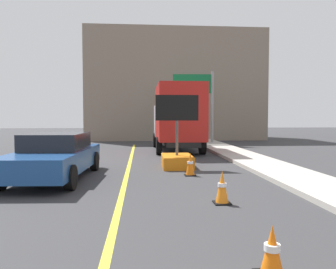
# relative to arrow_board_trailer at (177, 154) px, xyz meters

# --- Properties ---
(lane_center_stripe) EXTENTS (0.14, 36.00, 0.01)m
(lane_center_stripe) POSITION_rel_arrow_board_trailer_xyz_m (-1.80, -7.61, -0.48)
(lane_center_stripe) COLOR yellow
(lane_center_stripe) RESTS_ON ground
(arrow_board_trailer) EXTENTS (1.60, 1.82, 2.70)m
(arrow_board_trailer) POSITION_rel_arrow_board_trailer_xyz_m (0.00, 0.00, 0.00)
(arrow_board_trailer) COLOR orange
(arrow_board_trailer) RESTS_ON ground
(box_truck) EXTENTS (2.48, 6.71, 3.54)m
(box_truck) POSITION_rel_arrow_board_trailer_xyz_m (0.65, 5.96, 1.41)
(box_truck) COLOR black
(box_truck) RESTS_ON ground
(pickup_car) EXTENTS (2.22, 4.95, 1.38)m
(pickup_car) POSITION_rel_arrow_board_trailer_xyz_m (-3.95, -2.02, 0.22)
(pickup_car) COLOR navy
(pickup_car) RESTS_ON ground
(highway_guide_sign) EXTENTS (2.79, 0.27, 5.00)m
(highway_guide_sign) POSITION_rel_arrow_board_trailer_xyz_m (2.76, 10.30, 2.94)
(highway_guide_sign) COLOR gray
(highway_guide_sign) RESTS_ON ground
(far_building_block) EXTENTS (14.62, 6.70, 9.00)m
(far_building_block) POSITION_rel_arrow_board_trailer_xyz_m (1.54, 17.11, 4.02)
(far_building_block) COLOR gray
(far_building_block) RESTS_ON ground
(traffic_cone_near_sign) EXTENTS (0.36, 0.36, 0.62)m
(traffic_cone_near_sign) POSITION_rel_arrow_board_trailer_xyz_m (0.19, -8.66, -0.18)
(traffic_cone_near_sign) COLOR black
(traffic_cone_near_sign) RESTS_ON ground
(traffic_cone_mid_lane) EXTENTS (0.36, 0.36, 0.72)m
(traffic_cone_mid_lane) POSITION_rel_arrow_board_trailer_xyz_m (0.41, -5.33, -0.13)
(traffic_cone_mid_lane) COLOR black
(traffic_cone_mid_lane) RESTS_ON ground
(traffic_cone_far_lane) EXTENTS (0.36, 0.36, 0.74)m
(traffic_cone_far_lane) POSITION_rel_arrow_board_trailer_xyz_m (0.23, -1.82, -0.12)
(traffic_cone_far_lane) COLOR black
(traffic_cone_far_lane) RESTS_ON ground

